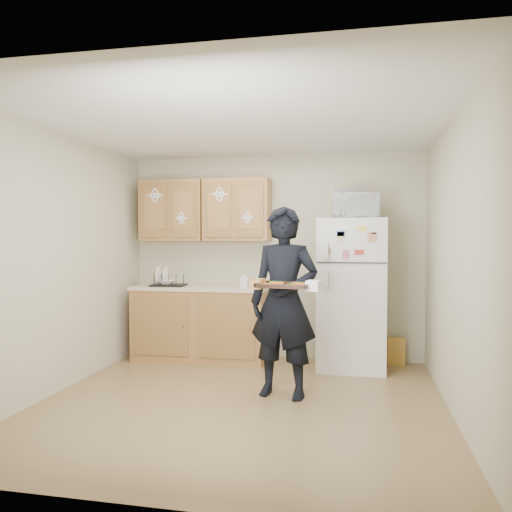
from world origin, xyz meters
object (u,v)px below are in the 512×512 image
object	(u,v)px
refrigerator	(351,294)
person	(284,302)
dish_rack	(169,279)
baking_tray	(285,286)
microwave	(356,206)

from	to	relation	value
refrigerator	person	distance (m)	1.32
person	dish_rack	bearing A→B (deg)	154.30
refrigerator	baking_tray	xyz separation A→B (m)	(-0.55, -1.46, 0.22)
person	baking_tray	distance (m)	0.35
baking_tray	dish_rack	world-z (taller)	baking_tray
person	microwave	size ratio (longest dim) A/B	3.51
person	microwave	distance (m)	1.60
dish_rack	microwave	bearing A→B (deg)	-0.76
refrigerator	microwave	size ratio (longest dim) A/B	3.36
baking_tray	microwave	bearing A→B (deg)	77.53
microwave	dish_rack	xyz separation A→B (m)	(-2.23, 0.03, -0.86)
baking_tray	dish_rack	distance (m)	2.19
baking_tray	dish_rack	bearing A→B (deg)	148.84
person	dish_rack	size ratio (longest dim) A/B	4.38
person	microwave	xyz separation A→B (m)	(0.64, 1.12, 0.95)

